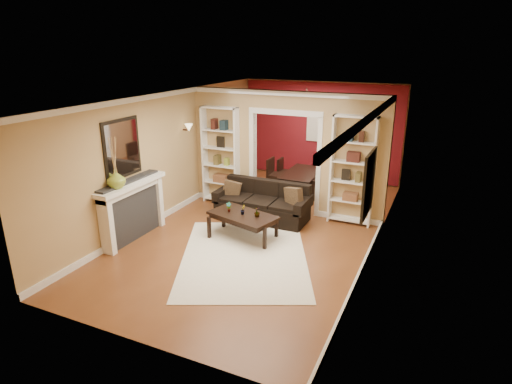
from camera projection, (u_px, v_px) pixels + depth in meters
The scene contains 30 objects.
floor at pixel (264, 228), 8.93m from camera, with size 8.00×8.00×0.00m, color brown.
ceiling at pixel (265, 96), 8.05m from camera, with size 8.00×8.00×0.00m, color white.
wall_back at pixel (321, 131), 11.93m from camera, with size 8.00×8.00×0.00m, color tan.
wall_front at pixel (130, 247), 5.04m from camera, with size 8.00×8.00×0.00m, color tan.
wall_left at pixel (170, 154), 9.37m from camera, with size 8.00×8.00×0.00m, color tan.
wall_right at pixel (380, 179), 7.61m from camera, with size 8.00×8.00×0.00m, color tan.
partition_wall at pixel (285, 152), 9.52m from camera, with size 4.50×0.15×2.70m, color tan.
red_back_panel at pixel (321, 132), 11.92m from camera, with size 4.44×0.04×2.64m, color maroon.
dining_window at pixel (321, 124), 11.81m from camera, with size 0.78×0.03×0.98m, color #8CA5CC.
area_rug at pixel (244, 256), 7.72m from camera, with size 2.20×3.08×0.01m, color silver.
sofa at pixel (262, 201), 9.28m from camera, with size 2.05×0.89×0.80m, color black.
pillow_left at pixel (232, 189), 9.48m from camera, with size 0.38×0.11×0.38m, color brown.
pillow_right at pixel (294, 197), 8.90m from camera, with size 0.47×0.13×0.47m, color brown.
coffee_table at pixel (243, 226), 8.40m from camera, with size 1.31×0.71×0.50m, color black.
plant_left at pixel (229, 207), 8.41m from camera, with size 0.10×0.07×0.20m, color #336626.
plant_center at pixel (243, 210), 8.29m from camera, with size 0.10×0.08×0.19m, color #336626.
plant_right at pixel (257, 212), 8.17m from camera, with size 0.11×0.11×0.19m, color #336626.
bookshelf_left at pixel (221, 156), 10.05m from camera, with size 0.90×0.30×2.30m, color white.
bookshelf_right at pixel (352, 171), 8.83m from camera, with size 0.90×0.30×2.30m, color white.
fireplace at pixel (134, 211), 8.26m from camera, with size 0.32×1.70×1.16m, color white.
vase at pixel (116, 179), 7.69m from camera, with size 0.33×0.33×0.35m, color olive.
mirror at pixel (122, 148), 7.92m from camera, with size 0.03×0.95×1.10m, color silver.
wall_sconce at pixel (187, 129), 9.65m from camera, with size 0.18×0.18×0.22m, color #FFE0A5.
framed_art at pixel (368, 184), 6.70m from camera, with size 0.04×0.85×1.05m, color black.
dining_table at pixel (303, 182), 11.02m from camera, with size 0.85×1.52×0.53m, color black.
dining_chair_nw at pixel (279, 176), 10.91m from camera, with size 0.45×0.45×0.92m, color black.
dining_chair_ne at pixel (321, 181), 10.48m from camera, with size 0.46×0.46×0.94m, color black.
dining_chair_sw at pixel (287, 172), 11.45m from camera, with size 0.38×0.38×0.77m, color black.
dining_chair_se at pixel (327, 177), 11.02m from camera, with size 0.39×0.39×0.78m, color black.
chandelier at pixel (307, 113), 10.60m from camera, with size 0.50×0.50×0.30m, color #382019.
Camera 1 is at (3.24, -7.53, 3.61)m, focal length 30.00 mm.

